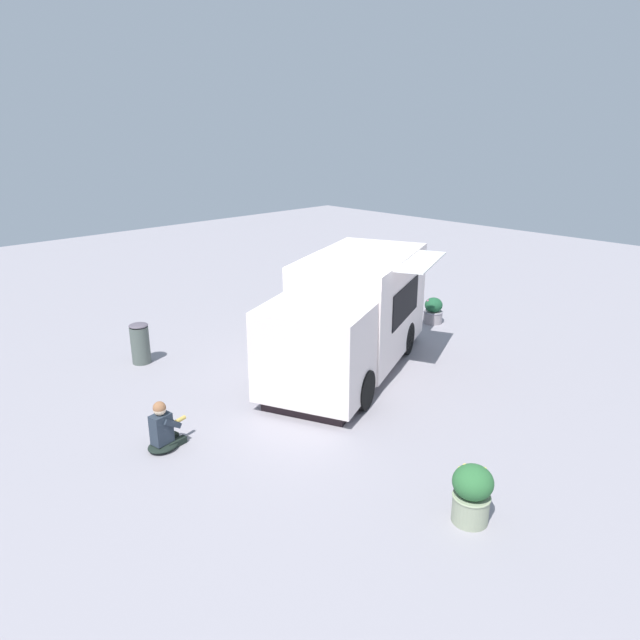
# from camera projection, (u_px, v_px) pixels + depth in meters

# --- Properties ---
(ground_plane) EXTENTS (40.00, 40.00, 0.00)m
(ground_plane) POSITION_uv_depth(u_px,v_px,m) (328.00, 378.00, 12.27)
(ground_plane) COLOR #958F98
(food_truck) EXTENTS (3.83, 5.53, 2.41)m
(food_truck) POSITION_uv_depth(u_px,v_px,m) (351.00, 318.00, 12.44)
(food_truck) COLOR silver
(food_truck) RESTS_ON ground_plane
(person_customer) EXTENTS (0.51, 0.79, 0.86)m
(person_customer) POSITION_uv_depth(u_px,v_px,m) (163.00, 430.00, 9.48)
(person_customer) COLOR black
(person_customer) RESTS_ON ground_plane
(planter_flowering_near) EXTENTS (0.52, 0.52, 0.70)m
(planter_flowering_near) POSITION_uv_depth(u_px,v_px,m) (433.00, 311.00, 15.61)
(planter_flowering_near) COLOR gray
(planter_flowering_near) RESTS_ON ground_plane
(planter_flowering_far) EXTENTS (0.54, 0.54, 0.83)m
(planter_flowering_far) POSITION_uv_depth(u_px,v_px,m) (472.00, 493.00, 7.69)
(planter_flowering_far) COLOR gray
(planter_flowering_far) RESTS_ON ground_plane
(planter_flowering_side) EXTENTS (0.51, 0.51, 0.78)m
(planter_flowering_side) POSITION_uv_depth(u_px,v_px,m) (340.00, 294.00, 16.88)
(planter_flowering_side) COLOR #AB7148
(planter_flowering_side) RESTS_ON ground_plane
(trash_bin) EXTENTS (0.42, 0.42, 0.93)m
(trash_bin) POSITION_uv_depth(u_px,v_px,m) (140.00, 343.00, 12.92)
(trash_bin) COLOR #4D5751
(trash_bin) RESTS_ON ground_plane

